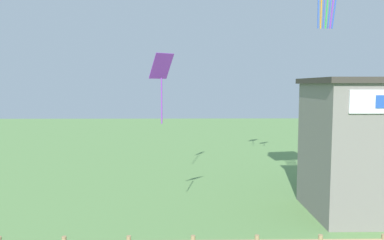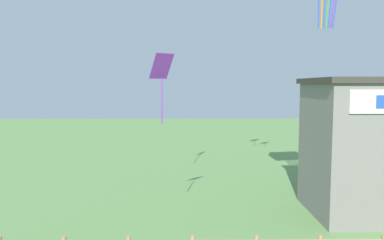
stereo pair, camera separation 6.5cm
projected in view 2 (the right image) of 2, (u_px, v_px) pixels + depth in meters
kite_purple_streamer at (162, 73)px, 14.12m from camera, size 0.98×0.93×2.65m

